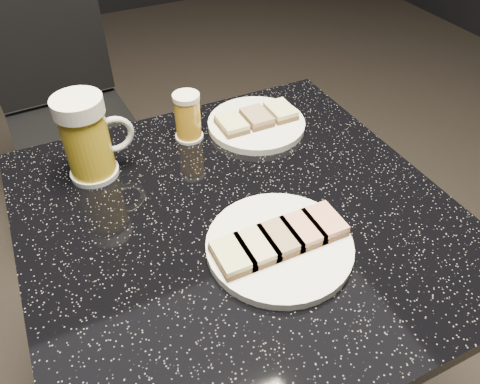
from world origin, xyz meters
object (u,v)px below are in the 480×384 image
(plate_small, at_px, (256,124))
(table, at_px, (240,300))
(plate_large, at_px, (279,246))
(beer_tumbler, at_px, (188,117))
(chair, at_px, (68,110))
(beer_mug, at_px, (88,138))

(plate_small, relative_size, table, 0.27)
(plate_large, height_order, table, plate_large)
(beer_tumbler, bearing_deg, table, -91.05)
(chair, bearing_deg, plate_small, -64.70)
(beer_mug, xyz_separation_m, chair, (0.01, 0.69, -0.33))
(plate_large, xyz_separation_m, chair, (-0.20, 1.00, -0.26))
(beer_tumbler, bearing_deg, chair, 105.57)
(beer_mug, bearing_deg, plate_small, 1.35)
(beer_tumbler, bearing_deg, beer_mug, -170.35)
(plate_small, bearing_deg, beer_tumbler, 169.71)
(beer_mug, bearing_deg, plate_large, -55.26)
(beer_mug, relative_size, beer_tumbler, 1.61)
(table, height_order, beer_mug, beer_mug)
(plate_large, bearing_deg, beer_tumbler, 92.89)
(table, bearing_deg, plate_large, -77.14)
(table, bearing_deg, beer_mug, 132.03)
(plate_small, distance_m, beer_tumbler, 0.15)
(plate_small, height_order, table, plate_small)
(plate_large, relative_size, chair, 0.27)
(plate_large, distance_m, chair, 1.05)
(table, distance_m, beer_tumbler, 0.38)
(table, height_order, beer_tumbler, beer_tumbler)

